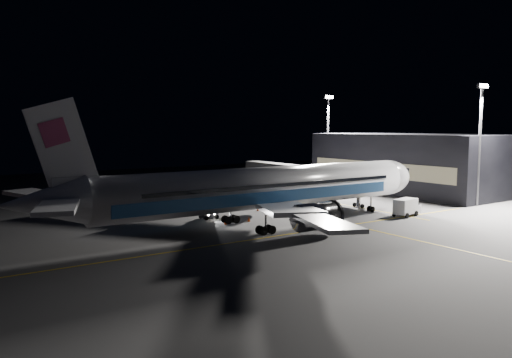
{
  "coord_description": "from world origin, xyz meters",
  "views": [
    {
      "loc": [
        -38.54,
        -55.02,
        13.51
      ],
      "look_at": [
        1.31,
        4.33,
        6.0
      ],
      "focal_mm": 35.0,
      "sensor_mm": 36.0,
      "label": 1
    }
  ],
  "objects_px": {
    "safety_cone_a": "(225,222)",
    "floodlight_mast_south": "(480,133)",
    "service_truck": "(407,207)",
    "airliner": "(259,189)",
    "safety_cone_b": "(258,209)",
    "baggage_tug": "(209,213)",
    "floodlight_mast_north": "(328,132)",
    "safety_cone_c": "(249,219)",
    "jet_bridge": "(306,174)"
  },
  "relations": [
    {
      "from": "safety_cone_a",
      "to": "floodlight_mast_south",
      "type": "bearing_deg",
      "value": -12.81
    },
    {
      "from": "service_truck",
      "to": "safety_cone_a",
      "type": "bearing_deg",
      "value": 148.64
    },
    {
      "from": "service_truck",
      "to": "airliner",
      "type": "bearing_deg",
      "value": 155.16
    },
    {
      "from": "safety_cone_a",
      "to": "safety_cone_b",
      "type": "xyz_separation_m",
      "value": [
        10.04,
        6.81,
        -0.02
      ]
    },
    {
      "from": "airliner",
      "to": "baggage_tug",
      "type": "relative_size",
      "value": 25.15
    },
    {
      "from": "floodlight_mast_north",
      "to": "safety_cone_c",
      "type": "distance_m",
      "value": 50.4
    },
    {
      "from": "service_truck",
      "to": "safety_cone_a",
      "type": "xyz_separation_m",
      "value": [
        -26.23,
        9.73,
        -1.12
      ]
    },
    {
      "from": "jet_bridge",
      "to": "safety_cone_b",
      "type": "bearing_deg",
      "value": -155.64
    },
    {
      "from": "safety_cone_a",
      "to": "baggage_tug",
      "type": "bearing_deg",
      "value": 88.6
    },
    {
      "from": "floodlight_mast_south",
      "to": "airliner",
      "type": "bearing_deg",
      "value": 171.67
    },
    {
      "from": "floodlight_mast_south",
      "to": "safety_cone_c",
      "type": "xyz_separation_m",
      "value": [
        -40.14,
        10.01,
        -12.04
      ]
    },
    {
      "from": "airliner",
      "to": "safety_cone_a",
      "type": "xyz_separation_m",
      "value": [
        -2.96,
        4.0,
        -4.85
      ]
    },
    {
      "from": "floodlight_mast_north",
      "to": "safety_cone_a",
      "type": "height_order",
      "value": "floodlight_mast_north"
    },
    {
      "from": "airliner",
      "to": "floodlight_mast_north",
      "type": "bearing_deg",
      "value": 37.91
    },
    {
      "from": "airliner",
      "to": "safety_cone_b",
      "type": "relative_size",
      "value": 104.84
    },
    {
      "from": "service_truck",
      "to": "safety_cone_b",
      "type": "relative_size",
      "value": 9.45
    },
    {
      "from": "safety_cone_b",
      "to": "safety_cone_c",
      "type": "height_order",
      "value": "safety_cone_c"
    },
    {
      "from": "baggage_tug",
      "to": "safety_cone_c",
      "type": "height_order",
      "value": "baggage_tug"
    },
    {
      "from": "safety_cone_b",
      "to": "safety_cone_c",
      "type": "distance_m",
      "value": 9.17
    },
    {
      "from": "baggage_tug",
      "to": "safety_cone_a",
      "type": "distance_m",
      "value": 5.05
    },
    {
      "from": "airliner",
      "to": "baggage_tug",
      "type": "distance_m",
      "value": 10.42
    },
    {
      "from": "baggage_tug",
      "to": "airliner",
      "type": "bearing_deg",
      "value": -74.6
    },
    {
      "from": "baggage_tug",
      "to": "safety_cone_b",
      "type": "bearing_deg",
      "value": 8.16
    },
    {
      "from": "floodlight_mast_north",
      "to": "safety_cone_b",
      "type": "bearing_deg",
      "value": -148.09
    },
    {
      "from": "safety_cone_b",
      "to": "safety_cone_a",
      "type": "bearing_deg",
      "value": -145.83
    },
    {
      "from": "airliner",
      "to": "safety_cone_b",
      "type": "bearing_deg",
      "value": 56.8
    },
    {
      "from": "service_truck",
      "to": "floodlight_mast_south",
      "type": "bearing_deg",
      "value": -11.93
    },
    {
      "from": "floodlight_mast_south",
      "to": "service_truck",
      "type": "bearing_deg",
      "value": 179.08
    },
    {
      "from": "floodlight_mast_south",
      "to": "baggage_tug",
      "type": "bearing_deg",
      "value": 161.1
    },
    {
      "from": "jet_bridge",
      "to": "safety_cone_c",
      "type": "xyz_separation_m",
      "value": [
        -22.14,
        -14.06,
        -4.26
      ]
    },
    {
      "from": "floodlight_mast_north",
      "to": "baggage_tug",
      "type": "xyz_separation_m",
      "value": [
        -43.91,
        -22.96,
        -11.57
      ]
    },
    {
      "from": "floodlight_mast_north",
      "to": "baggage_tug",
      "type": "relative_size",
      "value": 8.47
    },
    {
      "from": "floodlight_mast_north",
      "to": "safety_cone_b",
      "type": "relative_size",
      "value": 35.3
    },
    {
      "from": "floodlight_mast_north",
      "to": "safety_cone_c",
      "type": "height_order",
      "value": "floodlight_mast_north"
    },
    {
      "from": "jet_bridge",
      "to": "service_truck",
      "type": "relative_size",
      "value": 6.21
    },
    {
      "from": "floodlight_mast_north",
      "to": "airliner",
      "type": "bearing_deg",
      "value": -142.09
    },
    {
      "from": "safety_cone_a",
      "to": "safety_cone_b",
      "type": "bearing_deg",
      "value": 34.17
    },
    {
      "from": "airliner",
      "to": "safety_cone_a",
      "type": "relative_size",
      "value": 97.25
    },
    {
      "from": "airliner",
      "to": "safety_cone_c",
      "type": "distance_m",
      "value": 6.35
    },
    {
      "from": "floodlight_mast_south",
      "to": "baggage_tug",
      "type": "relative_size",
      "value": 8.47
    },
    {
      "from": "service_truck",
      "to": "baggage_tug",
      "type": "relative_size",
      "value": 2.27
    },
    {
      "from": "floodlight_mast_south",
      "to": "safety_cone_a",
      "type": "height_order",
      "value": "floodlight_mast_south"
    },
    {
      "from": "floodlight_mast_south",
      "to": "service_truck",
      "type": "relative_size",
      "value": 3.74
    },
    {
      "from": "service_truck",
      "to": "safety_cone_c",
      "type": "relative_size",
      "value": 8.48
    },
    {
      "from": "safety_cone_b",
      "to": "safety_cone_c",
      "type": "relative_size",
      "value": 0.9
    },
    {
      "from": "jet_bridge",
      "to": "safety_cone_c",
      "type": "distance_m",
      "value": 26.57
    },
    {
      "from": "service_truck",
      "to": "safety_cone_b",
      "type": "height_order",
      "value": "service_truck"
    },
    {
      "from": "floodlight_mast_south",
      "to": "jet_bridge",
      "type": "bearing_deg",
      "value": 126.79
    },
    {
      "from": "airliner",
      "to": "service_truck",
      "type": "distance_m",
      "value": 24.25
    },
    {
      "from": "airliner",
      "to": "service_truck",
      "type": "relative_size",
      "value": 11.1
    }
  ]
}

